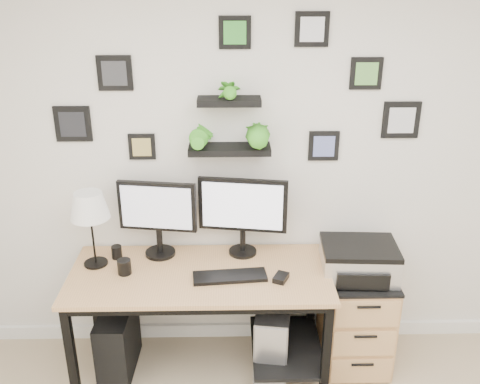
{
  "coord_description": "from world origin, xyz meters",
  "views": [
    {
      "loc": [
        -0.3,
        -1.2,
        2.48
      ],
      "look_at": [
        -0.24,
        1.83,
        1.2
      ],
      "focal_mm": 40.0,
      "sensor_mm": 36.0,
      "label": 1
    }
  ],
  "objects_px": {
    "monitor_left": "(157,213)",
    "mug": "(124,267)",
    "pc_tower_grey": "(273,334)",
    "pc_tower_black": "(118,340)",
    "desk": "(206,286)",
    "file_cabinet": "(355,317)",
    "monitor_right": "(243,210)",
    "printer": "(359,260)",
    "table_lamp": "(89,207)"
  },
  "relations": [
    {
      "from": "monitor_left",
      "to": "mug",
      "type": "relative_size",
      "value": 5.44
    },
    {
      "from": "monitor_left",
      "to": "pc_tower_grey",
      "type": "bearing_deg",
      "value": -13.29
    },
    {
      "from": "pc_tower_black",
      "to": "mug",
      "type": "bearing_deg",
      "value": -14.97
    },
    {
      "from": "desk",
      "to": "file_cabinet",
      "type": "distance_m",
      "value": 1.02
    },
    {
      "from": "monitor_left",
      "to": "monitor_right",
      "type": "distance_m",
      "value": 0.54
    },
    {
      "from": "pc_tower_grey",
      "to": "file_cabinet",
      "type": "bearing_deg",
      "value": 4.3
    },
    {
      "from": "pc_tower_black",
      "to": "pc_tower_grey",
      "type": "height_order",
      "value": "pc_tower_grey"
    },
    {
      "from": "pc_tower_black",
      "to": "pc_tower_grey",
      "type": "bearing_deg",
      "value": 3.45
    },
    {
      "from": "mug",
      "to": "file_cabinet",
      "type": "distance_m",
      "value": 1.55
    },
    {
      "from": "monitor_left",
      "to": "pc_tower_grey",
      "type": "height_order",
      "value": "monitor_left"
    },
    {
      "from": "monitor_right",
      "to": "mug",
      "type": "height_order",
      "value": "monitor_right"
    },
    {
      "from": "pc_tower_black",
      "to": "printer",
      "type": "xyz_separation_m",
      "value": [
        1.55,
        0.05,
        0.55
      ]
    },
    {
      "from": "monitor_left",
      "to": "table_lamp",
      "type": "height_order",
      "value": "monitor_left"
    },
    {
      "from": "monitor_right",
      "to": "pc_tower_grey",
      "type": "distance_m",
      "value": 0.87
    },
    {
      "from": "pc_tower_grey",
      "to": "printer",
      "type": "relative_size",
      "value": 1.04
    },
    {
      "from": "file_cabinet",
      "to": "printer",
      "type": "relative_size",
      "value": 1.39
    },
    {
      "from": "pc_tower_black",
      "to": "printer",
      "type": "distance_m",
      "value": 1.64
    },
    {
      "from": "monitor_right",
      "to": "pc_tower_black",
      "type": "relative_size",
      "value": 1.25
    },
    {
      "from": "file_cabinet",
      "to": "monitor_right",
      "type": "bearing_deg",
      "value": 169.44
    },
    {
      "from": "pc_tower_black",
      "to": "pc_tower_grey",
      "type": "distance_m",
      "value": 1.02
    },
    {
      "from": "desk",
      "to": "monitor_left",
      "type": "height_order",
      "value": "monitor_left"
    },
    {
      "from": "file_cabinet",
      "to": "printer",
      "type": "xyz_separation_m",
      "value": [
        -0.02,
        -0.01,
        0.44
      ]
    },
    {
      "from": "monitor_left",
      "to": "pc_tower_grey",
      "type": "xyz_separation_m",
      "value": [
        0.73,
        -0.17,
        -0.81
      ]
    },
    {
      "from": "mug",
      "to": "file_cabinet",
      "type": "height_order",
      "value": "mug"
    },
    {
      "from": "monitor_right",
      "to": "monitor_left",
      "type": "bearing_deg",
      "value": -179.23
    },
    {
      "from": "pc_tower_grey",
      "to": "printer",
      "type": "height_order",
      "value": "printer"
    },
    {
      "from": "monitor_right",
      "to": "printer",
      "type": "relative_size",
      "value": 1.16
    },
    {
      "from": "printer",
      "to": "pc_tower_black",
      "type": "bearing_deg",
      "value": -178.0
    },
    {
      "from": "monitor_left",
      "to": "mug",
      "type": "xyz_separation_m",
      "value": [
        -0.19,
        -0.23,
        -0.25
      ]
    },
    {
      "from": "monitor_left",
      "to": "table_lamp",
      "type": "relative_size",
      "value": 1.04
    },
    {
      "from": "desk",
      "to": "monitor_right",
      "type": "xyz_separation_m",
      "value": [
        0.23,
        0.2,
        0.43
      ]
    },
    {
      "from": "monitor_left",
      "to": "printer",
      "type": "height_order",
      "value": "monitor_left"
    },
    {
      "from": "monitor_right",
      "to": "printer",
      "type": "distance_m",
      "value": 0.79
    },
    {
      "from": "pc_tower_grey",
      "to": "desk",
      "type": "bearing_deg",
      "value": -177.75
    },
    {
      "from": "monitor_left",
      "to": "printer",
      "type": "relative_size",
      "value": 1.05
    },
    {
      "from": "file_cabinet",
      "to": "mug",
      "type": "bearing_deg",
      "value": -176.33
    },
    {
      "from": "monitor_left",
      "to": "pc_tower_black",
      "type": "relative_size",
      "value": 1.13
    },
    {
      "from": "monitor_right",
      "to": "pc_tower_grey",
      "type": "relative_size",
      "value": 1.11
    },
    {
      "from": "table_lamp",
      "to": "mug",
      "type": "relative_size",
      "value": 5.25
    },
    {
      "from": "mug",
      "to": "file_cabinet",
      "type": "bearing_deg",
      "value": 3.67
    },
    {
      "from": "pc_tower_black",
      "to": "printer",
      "type": "relative_size",
      "value": 0.93
    },
    {
      "from": "monitor_left",
      "to": "mug",
      "type": "distance_m",
      "value": 0.39
    },
    {
      "from": "desk",
      "to": "monitor_left",
      "type": "relative_size",
      "value": 3.16
    },
    {
      "from": "monitor_right",
      "to": "mug",
      "type": "relative_size",
      "value": 6.01
    },
    {
      "from": "file_cabinet",
      "to": "table_lamp",
      "type": "bearing_deg",
      "value": 179.26
    },
    {
      "from": "printer",
      "to": "file_cabinet",
      "type": "bearing_deg",
      "value": 30.9
    },
    {
      "from": "pc_tower_black",
      "to": "file_cabinet",
      "type": "distance_m",
      "value": 1.57
    },
    {
      "from": "pc_tower_grey",
      "to": "printer",
      "type": "distance_m",
      "value": 0.76
    },
    {
      "from": "desk",
      "to": "monitor_right",
      "type": "height_order",
      "value": "monitor_right"
    },
    {
      "from": "table_lamp",
      "to": "printer",
      "type": "xyz_separation_m",
      "value": [
        1.65,
        -0.03,
        -0.37
      ]
    }
  ]
}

